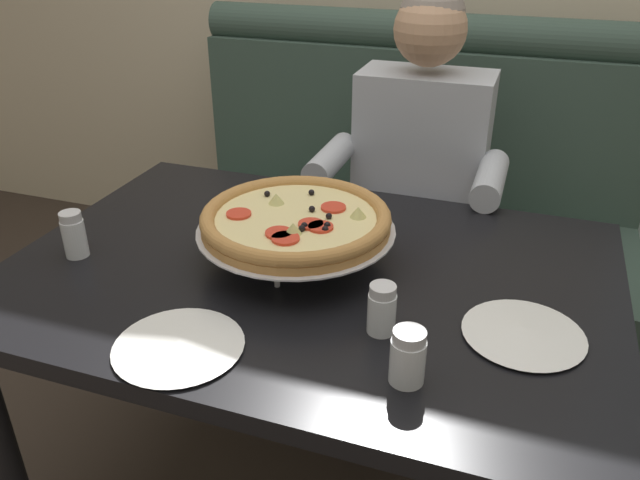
{
  "coord_description": "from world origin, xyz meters",
  "views": [
    {
      "loc": [
        0.41,
        -1.11,
        1.45
      ],
      "look_at": [
        0.0,
        0.06,
        0.79
      ],
      "focal_mm": 35.33,
      "sensor_mm": 36.0,
      "label": 1
    }
  ],
  "objects_px": {
    "diner_main": "(413,182)",
    "pizza": "(296,221)",
    "shaker_pepper_flakes": "(407,360)",
    "shaker_parmesan": "(382,312)",
    "plate_near_right": "(178,343)",
    "plate_near_left": "(524,331)",
    "shaker_oregano": "(75,238)",
    "booth_bench": "(396,231)",
    "dining_table": "(309,301)"
  },
  "relations": [
    {
      "from": "shaker_pepper_flakes",
      "to": "plate_near_left",
      "type": "relative_size",
      "value": 0.44
    },
    {
      "from": "plate_near_left",
      "to": "plate_near_right",
      "type": "bearing_deg",
      "value": -157.37
    },
    {
      "from": "booth_bench",
      "to": "shaker_pepper_flakes",
      "type": "distance_m",
      "value": 1.31
    },
    {
      "from": "diner_main",
      "to": "pizza",
      "type": "height_order",
      "value": "diner_main"
    },
    {
      "from": "shaker_parmesan",
      "to": "shaker_oregano",
      "type": "relative_size",
      "value": 0.92
    },
    {
      "from": "dining_table",
      "to": "pizza",
      "type": "distance_m",
      "value": 0.19
    },
    {
      "from": "dining_table",
      "to": "plate_near_left",
      "type": "distance_m",
      "value": 0.48
    },
    {
      "from": "shaker_parmesan",
      "to": "plate_near_right",
      "type": "bearing_deg",
      "value": -152.68
    },
    {
      "from": "dining_table",
      "to": "booth_bench",
      "type": "bearing_deg",
      "value": 90.0
    },
    {
      "from": "dining_table",
      "to": "shaker_parmesan",
      "type": "xyz_separation_m",
      "value": [
        0.21,
        -0.17,
        0.13
      ]
    },
    {
      "from": "shaker_pepper_flakes",
      "to": "shaker_oregano",
      "type": "distance_m",
      "value": 0.81
    },
    {
      "from": "dining_table",
      "to": "plate_near_left",
      "type": "bearing_deg",
      "value": -12.28
    },
    {
      "from": "pizza",
      "to": "shaker_pepper_flakes",
      "type": "relative_size",
      "value": 4.34
    },
    {
      "from": "pizza",
      "to": "plate_near_left",
      "type": "distance_m",
      "value": 0.52
    },
    {
      "from": "dining_table",
      "to": "plate_near_left",
      "type": "height_order",
      "value": "plate_near_left"
    },
    {
      "from": "booth_bench",
      "to": "diner_main",
      "type": "height_order",
      "value": "diner_main"
    },
    {
      "from": "shaker_parmesan",
      "to": "plate_near_left",
      "type": "height_order",
      "value": "shaker_parmesan"
    },
    {
      "from": "shaker_pepper_flakes",
      "to": "pizza",
      "type": "bearing_deg",
      "value": 135.38
    },
    {
      "from": "shaker_pepper_flakes",
      "to": "shaker_oregano",
      "type": "xyz_separation_m",
      "value": [
        -0.79,
        0.17,
        0.0
      ]
    },
    {
      "from": "shaker_parmesan",
      "to": "shaker_oregano",
      "type": "xyz_separation_m",
      "value": [
        -0.72,
        0.05,
        0.0
      ]
    },
    {
      "from": "diner_main",
      "to": "booth_bench",
      "type": "bearing_deg",
      "value": 110.0
    },
    {
      "from": "plate_near_right",
      "to": "booth_bench",
      "type": "bearing_deg",
      "value": 84.48
    },
    {
      "from": "booth_bench",
      "to": "shaker_parmesan",
      "type": "bearing_deg",
      "value": -79.36
    },
    {
      "from": "shaker_oregano",
      "to": "plate_near_right",
      "type": "distance_m",
      "value": 0.45
    },
    {
      "from": "plate_near_left",
      "to": "booth_bench",
      "type": "bearing_deg",
      "value": 114.07
    },
    {
      "from": "dining_table",
      "to": "shaker_pepper_flakes",
      "type": "height_order",
      "value": "shaker_pepper_flakes"
    },
    {
      "from": "shaker_parmesan",
      "to": "shaker_pepper_flakes",
      "type": "bearing_deg",
      "value": -58.21
    },
    {
      "from": "pizza",
      "to": "plate_near_left",
      "type": "relative_size",
      "value": 1.92
    },
    {
      "from": "pizza",
      "to": "shaker_pepper_flakes",
      "type": "height_order",
      "value": "pizza"
    },
    {
      "from": "booth_bench",
      "to": "plate_near_right",
      "type": "distance_m",
      "value": 1.32
    },
    {
      "from": "plate_near_right",
      "to": "shaker_parmesan",
      "type": "bearing_deg",
      "value": 27.32
    },
    {
      "from": "dining_table",
      "to": "pizza",
      "type": "xyz_separation_m",
      "value": [
        -0.04,
        0.02,
        0.19
      ]
    },
    {
      "from": "shaker_parmesan",
      "to": "plate_near_left",
      "type": "xyz_separation_m",
      "value": [
        0.25,
        0.07,
        -0.03
      ]
    },
    {
      "from": "diner_main",
      "to": "shaker_oregano",
      "type": "relative_size",
      "value": 11.89
    },
    {
      "from": "shaker_parmesan",
      "to": "plate_near_right",
      "type": "xyz_separation_m",
      "value": [
        -0.33,
        -0.17,
        -0.03
      ]
    },
    {
      "from": "diner_main",
      "to": "shaker_oregano",
      "type": "bearing_deg",
      "value": -128.16
    },
    {
      "from": "pizza",
      "to": "plate_near_left",
      "type": "bearing_deg",
      "value": -13.7
    },
    {
      "from": "diner_main",
      "to": "pizza",
      "type": "relative_size",
      "value": 2.95
    },
    {
      "from": "diner_main",
      "to": "shaker_pepper_flakes",
      "type": "xyz_separation_m",
      "value": [
        0.18,
        -0.95,
        0.09
      ]
    },
    {
      "from": "booth_bench",
      "to": "pizza",
      "type": "relative_size",
      "value": 3.78
    },
    {
      "from": "booth_bench",
      "to": "pizza",
      "type": "height_order",
      "value": "booth_bench"
    },
    {
      "from": "shaker_pepper_flakes",
      "to": "dining_table",
      "type": "bearing_deg",
      "value": 133.87
    },
    {
      "from": "pizza",
      "to": "shaker_oregano",
      "type": "relative_size",
      "value": 4.03
    },
    {
      "from": "dining_table",
      "to": "shaker_oregano",
      "type": "distance_m",
      "value": 0.54
    },
    {
      "from": "diner_main",
      "to": "plate_near_left",
      "type": "relative_size",
      "value": 5.68
    },
    {
      "from": "plate_near_left",
      "to": "shaker_pepper_flakes",
      "type": "bearing_deg",
      "value": -132.73
    },
    {
      "from": "dining_table",
      "to": "diner_main",
      "type": "relative_size",
      "value": 1.03
    },
    {
      "from": "shaker_pepper_flakes",
      "to": "plate_near_right",
      "type": "xyz_separation_m",
      "value": [
        -0.4,
        -0.05,
        -0.03
      ]
    },
    {
      "from": "shaker_pepper_flakes",
      "to": "shaker_parmesan",
      "type": "xyz_separation_m",
      "value": [
        -0.07,
        0.12,
        0.0
      ]
    },
    {
      "from": "shaker_parmesan",
      "to": "shaker_oregano",
      "type": "bearing_deg",
      "value": 175.84
    }
  ]
}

